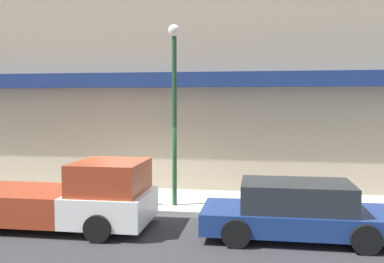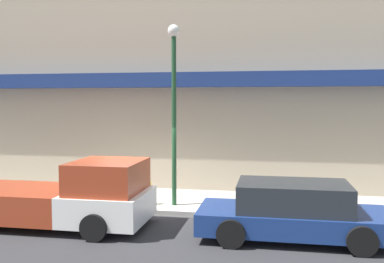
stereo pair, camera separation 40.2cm
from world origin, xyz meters
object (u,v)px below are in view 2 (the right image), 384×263
(parked_car, at_px, (293,211))
(street_lamp, at_px, (174,93))
(pickup_truck, at_px, (66,197))
(fire_hydrant, at_px, (149,193))

(parked_car, relative_size, street_lamp, 0.83)
(parked_car, distance_m, street_lamp, 4.94)
(pickup_truck, xyz_separation_m, fire_hydrant, (1.63, 2.06, -0.25))
(pickup_truck, height_order, street_lamp, street_lamp)
(pickup_truck, height_order, fire_hydrant, pickup_truck)
(pickup_truck, relative_size, street_lamp, 0.94)
(fire_hydrant, relative_size, street_lamp, 0.14)
(fire_hydrant, xyz_separation_m, street_lamp, (0.77, 0.11, 3.02))
(fire_hydrant, distance_m, street_lamp, 3.12)
(street_lamp, bearing_deg, fire_hydrant, -172.25)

